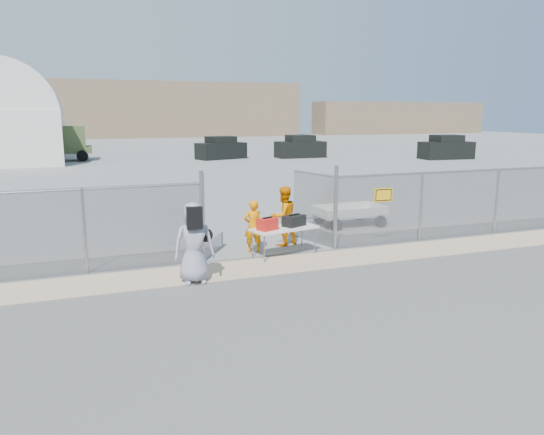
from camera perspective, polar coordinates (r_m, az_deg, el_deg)
name	(u,v)px	position (r m, az deg, el deg)	size (l,w,h in m)	color
ground	(300,275)	(13.39, 3.01, -6.19)	(160.00, 160.00, 0.00)	#4F4D4D
tarmac_inside	(129,154)	(54.10, -15.09, 6.59)	(160.00, 80.00, 0.01)	gray
dirt_strip	(285,264)	(14.27, 1.41, -5.04)	(44.00, 1.60, 0.01)	tan
distant_hills	(137,110)	(90.28, -14.32, 11.18)	(140.00, 6.00, 9.00)	#7F684F
chain_link_fence	(272,217)	(14.92, 0.00, 0.00)	(40.00, 0.20, 2.20)	gray
quonset_hangar	(11,113)	(51.94, -26.31, 10.07)	(9.00, 18.00, 8.00)	silver
folding_table	(284,242)	(15.05, 1.31, -2.60)	(1.92, 0.80, 0.82)	silver
orange_bag	(267,224)	(14.61, -0.49, -0.72)	(0.52, 0.35, 0.33)	red
black_duffel	(294,221)	(15.13, 2.38, -0.35)	(0.64, 0.38, 0.31)	black
security_worker_left	(253,226)	(15.34, -2.05, -0.95)	(0.56, 0.37, 1.54)	orange
security_worker_right	(284,216)	(16.10, 1.26, 0.15)	(0.89, 0.69, 1.82)	orange
visitor	(194,243)	(12.69, -8.39, -2.71)	(0.95, 0.62, 1.95)	#8E8D9E
utility_trailer	(349,215)	(19.27, 8.34, 0.28)	(3.18, 1.64, 0.77)	silver
military_truck	(53,144)	(48.14, -22.51, 7.33)	(6.09, 2.25, 2.90)	#44552C
parked_vehicle_near	(221,148)	(46.98, -5.51, 7.45)	(4.27, 1.93, 1.93)	black
parked_vehicle_mid	(300,147)	(48.29, 3.06, 7.62)	(4.38, 1.98, 1.98)	black
parked_vehicle_far	(446,147)	(49.18, 18.23, 7.18)	(4.53, 2.05, 2.05)	black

